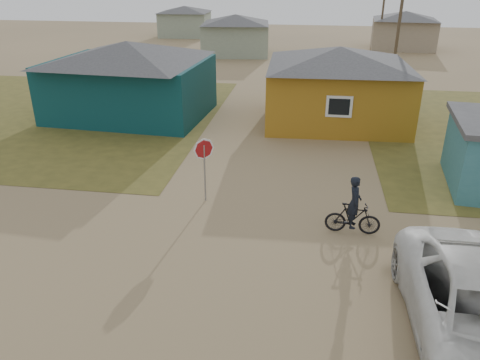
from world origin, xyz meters
name	(u,v)px	position (x,y,z in m)	size (l,w,h in m)	color
ground	(256,271)	(0.00, 0.00, 0.00)	(120.00, 120.00, 0.00)	#977D57
grass_nw	(36,114)	(-14.00, 13.00, 0.01)	(20.00, 18.00, 0.00)	brown
house_teal	(129,78)	(-8.50, 13.50, 2.05)	(8.93, 7.08, 4.00)	#093236
house_yellow	(337,84)	(2.50, 14.00, 2.00)	(7.72, 6.76, 3.90)	#9D6B18
house_pale_west	(236,34)	(-6.00, 34.00, 1.86)	(7.04, 6.15, 3.60)	gray
house_beige_east	(404,29)	(10.00, 40.00, 1.86)	(6.95, 6.05, 3.60)	gray
house_pale_north	(185,21)	(-14.00, 46.00, 1.75)	(6.28, 5.81, 3.40)	gray
utility_pole_near	(399,25)	(6.50, 22.00, 4.14)	(1.40, 0.20, 8.00)	#4E402F
utility_pole_far	(383,6)	(7.50, 38.00, 4.14)	(1.40, 0.20, 8.00)	#4E402F
stop_sign	(204,155)	(-2.27, 3.93, 1.71)	(0.74, 0.25, 2.31)	gray
cyclist	(353,213)	(2.66, 2.45, 0.69)	(1.69, 0.62, 1.89)	black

